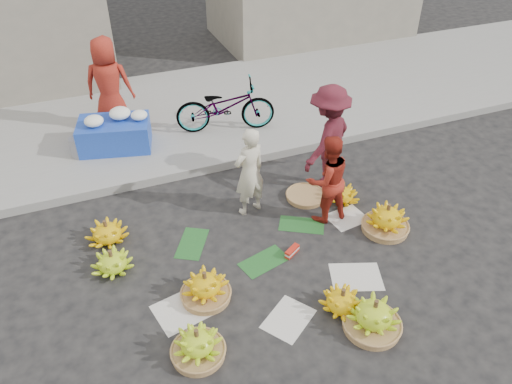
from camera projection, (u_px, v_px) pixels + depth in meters
name	position (u px, v px, depth m)	size (l,w,h in m)	color
ground	(265.00, 250.00, 6.85)	(80.00, 80.00, 0.00)	black
curb	(216.00, 164.00, 8.46)	(40.00, 0.25, 0.15)	gray
sidewalk	(184.00, 112.00, 10.04)	(40.00, 4.00, 0.12)	gray
newspaper_scatter	(290.00, 291.00, 6.25)	(3.20, 1.80, 0.00)	silver
banana_leaves	(253.00, 243.00, 6.97)	(2.00, 1.00, 0.00)	#1A4F20
banana_bunch_0	(205.00, 287.00, 6.06)	(0.67, 0.67, 0.43)	olive
banana_bunch_1	(198.00, 345.00, 5.40)	(0.59, 0.59, 0.42)	olive
banana_bunch_2	(373.00, 316.00, 5.68)	(0.66, 0.66, 0.46)	olive
banana_bunch_3	(342.00, 301.00, 5.93)	(0.67, 0.67, 0.33)	yellow
banana_bunch_4	(387.00, 219.00, 7.09)	(0.66, 0.66, 0.46)	olive
banana_bunch_5	(343.00, 194.00, 7.69)	(0.48, 0.48, 0.31)	yellow
banana_bunch_6	(112.00, 262.00, 6.47)	(0.53, 0.53, 0.33)	#93C31B
banana_bunch_7	(107.00, 232.00, 6.93)	(0.73, 0.73, 0.35)	yellow
basket_spare	(305.00, 196.00, 7.80)	(0.59, 0.59, 0.07)	olive
incense_stack	(292.00, 251.00, 6.75)	(0.25, 0.08, 0.10)	red
vendor_cream	(249.00, 172.00, 7.15)	(0.51, 0.34, 1.40)	beige
vendor_red	(327.00, 179.00, 7.04)	(0.66, 0.51, 1.36)	#B32D1B
man_striped	(328.00, 139.00, 7.60)	(1.11, 0.64, 1.72)	maroon
flower_table	(115.00, 132.00, 8.67)	(1.34, 1.01, 0.70)	#1A3DAD
grey_bucket	(80.00, 147.00, 8.49)	(0.31, 0.31, 0.35)	gray
flower_vendor	(109.00, 85.00, 8.90)	(0.84, 0.55, 1.72)	#B32D1B
bicycle	(225.00, 106.00, 9.06)	(1.80, 0.63, 0.95)	gray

